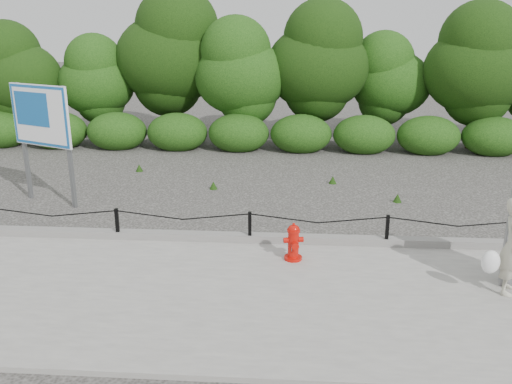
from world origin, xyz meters
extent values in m
plane|color=#2D2B28|center=(0.00, 0.00, 0.00)|extent=(90.00, 90.00, 0.00)
cube|color=gray|center=(0.00, -2.00, 0.04)|extent=(14.00, 4.00, 0.08)
cube|color=slate|center=(0.00, 0.05, 0.15)|extent=(14.00, 0.22, 0.14)
cube|color=black|center=(-2.50, 0.00, 0.38)|extent=(0.06, 0.06, 0.60)
cube|color=black|center=(0.00, 0.00, 0.38)|extent=(0.06, 0.06, 0.60)
cube|color=black|center=(2.50, 0.00, 0.38)|extent=(0.06, 0.06, 0.60)
cylinder|color=black|center=(-3.75, 0.00, 0.60)|extent=(2.50, 0.02, 0.02)
cylinder|color=black|center=(-1.25, 0.00, 0.60)|extent=(2.50, 0.02, 0.02)
cylinder|color=black|center=(1.25, 0.00, 0.60)|extent=(2.50, 0.02, 0.02)
cylinder|color=black|center=(3.75, 0.00, 0.60)|extent=(2.50, 0.02, 0.02)
cylinder|color=black|center=(-8.50, 8.60, 0.99)|extent=(0.18, 0.18, 1.97)
ellipsoid|color=#294F12|center=(-8.50, 8.60, 2.37)|extent=(2.92, 2.52, 3.15)
cylinder|color=black|center=(-6.00, 9.00, 0.88)|extent=(0.18, 0.18, 1.76)
ellipsoid|color=#294F12|center=(-6.00, 9.00, 2.12)|extent=(2.61, 2.26, 2.82)
cylinder|color=black|center=(-3.50, 9.40, 1.25)|extent=(0.18, 0.18, 2.51)
ellipsoid|color=#294F12|center=(-3.50, 9.40, 3.01)|extent=(3.71, 3.21, 4.01)
cylinder|color=black|center=(-1.00, 8.60, 1.02)|extent=(0.18, 0.18, 2.04)
ellipsoid|color=#294F12|center=(-1.00, 8.60, 2.45)|extent=(3.02, 2.62, 3.27)
cylinder|color=black|center=(1.50, 9.00, 1.15)|extent=(0.18, 0.18, 2.30)
ellipsoid|color=#294F12|center=(1.50, 9.00, 2.76)|extent=(3.41, 2.95, 3.68)
cylinder|color=black|center=(4.00, 9.40, 0.90)|extent=(0.18, 0.18, 1.81)
ellipsoid|color=#294F12|center=(4.00, 9.40, 2.17)|extent=(2.68, 2.32, 2.90)
cylinder|color=black|center=(6.50, 8.60, 1.13)|extent=(0.18, 0.18, 2.26)
ellipsoid|color=#294F12|center=(6.50, 8.60, 2.72)|extent=(3.35, 2.90, 3.62)
cylinder|color=#C00E07|center=(0.81, -0.69, 0.11)|extent=(0.36, 0.36, 0.05)
cylinder|color=#C00E07|center=(0.81, -0.69, 0.36)|extent=(0.22, 0.22, 0.46)
cylinder|color=#C00E07|center=(0.81, -0.69, 0.61)|extent=(0.26, 0.26, 0.04)
ellipsoid|color=#C00E07|center=(0.81, -0.69, 0.64)|extent=(0.23, 0.23, 0.15)
cylinder|color=#C00E07|center=(0.81, -0.69, 0.72)|extent=(0.06, 0.06, 0.04)
cylinder|color=#C00E07|center=(0.68, -0.72, 0.44)|extent=(0.10, 0.11, 0.09)
cylinder|color=#C00E07|center=(0.93, -0.67, 0.44)|extent=(0.10, 0.11, 0.09)
cylinder|color=#C00E07|center=(0.83, -0.83, 0.39)|extent=(0.15, 0.13, 0.13)
cylinder|color=slate|center=(0.78, -0.81, 0.32)|extent=(0.01, 0.04, 0.10)
ellipsoid|color=white|center=(3.71, -1.79, 0.63)|extent=(0.27, 0.21, 0.36)
cube|color=slate|center=(-5.41, 2.50, 1.35)|extent=(0.10, 0.10, 2.70)
cube|color=slate|center=(-4.12, 1.93, 1.35)|extent=(0.10, 0.10, 2.70)
cube|color=white|center=(-4.79, 2.16, 2.03)|extent=(1.57, 0.74, 1.35)
cube|color=#1659A0|center=(-4.80, 2.13, 2.03)|extent=(1.52, 0.68, 1.31)
cube|color=#1659A0|center=(-4.99, 2.21, 2.16)|extent=(0.93, 0.42, 0.74)
camera|label=1|loc=(0.77, -9.29, 4.03)|focal=38.00mm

